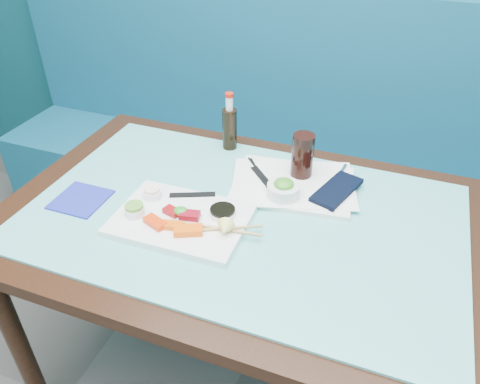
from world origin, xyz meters
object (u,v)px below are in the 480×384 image
(dining_table, at_px, (242,238))
(seaweed_bowl, at_px, (283,190))
(cola_bottle_body, at_px, (230,129))
(sashimi_plate, at_px, (181,220))
(blue_napkin, at_px, (81,199))
(booth_bench, at_px, (305,176))
(serving_tray, at_px, (293,185))
(cola_glass, at_px, (302,156))

(dining_table, relative_size, seaweed_bowl, 14.25)
(cola_bottle_body, bearing_deg, sashimi_plate, -86.15)
(seaweed_bowl, relative_size, blue_napkin, 0.67)
(booth_bench, xyz_separation_m, serving_tray, (0.10, -0.65, 0.39))
(dining_table, xyz_separation_m, cola_bottle_body, (-0.18, 0.34, 0.16))
(dining_table, bearing_deg, cola_glass, 65.70)
(dining_table, distance_m, serving_tray, 0.23)
(booth_bench, distance_m, blue_napkin, 1.13)
(serving_tray, bearing_deg, sashimi_plate, -138.42)
(booth_bench, relative_size, seaweed_bowl, 30.53)
(booth_bench, xyz_separation_m, cola_glass, (0.11, -0.60, 0.47))
(cola_glass, relative_size, blue_napkin, 0.96)
(seaweed_bowl, bearing_deg, blue_napkin, -158.79)
(cola_glass, distance_m, cola_bottle_body, 0.30)
(dining_table, xyz_separation_m, serving_tray, (0.10, 0.19, 0.10))
(serving_tray, height_order, cola_glass, cola_glass)
(booth_bench, xyz_separation_m, cola_bottle_body, (-0.18, -0.49, 0.46))
(serving_tray, xyz_separation_m, cola_glass, (0.01, 0.05, 0.08))
(seaweed_bowl, bearing_deg, cola_glass, 81.25)
(sashimi_plate, bearing_deg, booth_bench, 80.07)
(dining_table, relative_size, blue_napkin, 9.53)
(seaweed_bowl, relative_size, cola_glass, 0.69)
(seaweed_bowl, distance_m, blue_napkin, 0.60)
(sashimi_plate, relative_size, cola_bottle_body, 2.54)
(dining_table, height_order, cola_bottle_body, cola_bottle_body)
(serving_tray, relative_size, cola_glass, 2.54)
(seaweed_bowl, distance_m, cola_bottle_body, 0.36)
(cola_glass, xyz_separation_m, cola_bottle_body, (-0.28, 0.10, -0.01))
(blue_napkin, bearing_deg, dining_table, 12.85)
(sashimi_plate, bearing_deg, serving_tray, 47.81)
(serving_tray, height_order, seaweed_bowl, seaweed_bowl)
(cola_bottle_body, bearing_deg, seaweed_bowl, -41.54)
(booth_bench, bearing_deg, dining_table, -90.00)
(serving_tray, xyz_separation_m, cola_bottle_body, (-0.27, 0.16, 0.07))
(cola_bottle_body, distance_m, blue_napkin, 0.55)
(sashimi_plate, xyz_separation_m, serving_tray, (0.25, 0.28, -0.00))
(sashimi_plate, height_order, cola_bottle_body, cola_bottle_body)
(dining_table, bearing_deg, blue_napkin, -167.15)
(booth_bench, bearing_deg, cola_bottle_body, -109.61)
(serving_tray, relative_size, blue_napkin, 2.45)
(booth_bench, xyz_separation_m, seaweed_bowl, (0.09, -0.73, 0.42))
(cola_glass, bearing_deg, serving_tray, -100.30)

